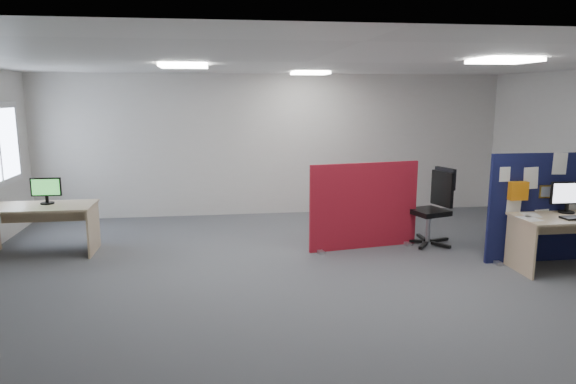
{
  "coord_description": "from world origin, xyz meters",
  "views": [
    {
      "loc": [
        -1.1,
        -6.35,
        2.31
      ],
      "look_at": [
        -0.16,
        0.47,
        1.0
      ],
      "focal_mm": 32.0,
      "sensor_mm": 36.0,
      "label": 1
    }
  ],
  "objects": [
    {
      "name": "red_divider",
      "position": [
        1.08,
        0.99,
        0.65
      ],
      "size": [
        1.73,
        0.33,
        1.31
      ],
      "rotation": [
        0.0,
        0.0,
        0.16
      ],
      "color": "#A61521",
      "rests_on": "floor"
    },
    {
      "name": "second_desk",
      "position": [
        -3.68,
        1.37,
        0.55
      ],
      "size": [
        1.51,
        0.76,
        0.73
      ],
      "color": "tan",
      "rests_on": "floor"
    },
    {
      "name": "monitor_second",
      "position": [
        -3.6,
        1.43,
        0.94
      ],
      "size": [
        0.43,
        0.19,
        0.39
      ],
      "rotation": [
        0.0,
        0.0,
        -0.02
      ],
      "color": "black",
      "rests_on": "second_desk"
    },
    {
      "name": "main_desk",
      "position": [
        3.58,
        -0.31,
        0.55
      ],
      "size": [
        1.6,
        0.71,
        0.73
      ],
      "color": "tan",
      "rests_on": "floor"
    },
    {
      "name": "monitor_main",
      "position": [
        3.58,
        -0.14,
        0.97
      ],
      "size": [
        0.49,
        0.2,
        0.43
      ],
      "rotation": [
        0.0,
        0.0,
        -0.05
      ],
      "color": "black",
      "rests_on": "main_desk"
    },
    {
      "name": "floor",
      "position": [
        0.0,
        0.0,
        0.0
      ],
      "size": [
        9.0,
        9.0,
        0.0
      ],
      "primitive_type": "plane",
      "color": "#505358",
      "rests_on": "ground"
    },
    {
      "name": "ceiling_lights",
      "position": [
        0.33,
        0.67,
        2.67
      ],
      "size": [
        4.1,
        4.1,
        0.04
      ],
      "color": "white",
      "rests_on": "ceiling"
    },
    {
      "name": "office_chair",
      "position": [
        2.24,
        1.06,
        0.67
      ],
      "size": [
        0.78,
        0.75,
        1.17
      ],
      "rotation": [
        0.0,
        0.0,
        0.29
      ],
      "color": "black",
      "rests_on": "floor"
    },
    {
      "name": "wall_back",
      "position": [
        0.0,
        3.5,
        1.35
      ],
      "size": [
        9.0,
        0.02,
        2.7
      ],
      "primitive_type": "cube",
      "color": "silver",
      "rests_on": "floor"
    },
    {
      "name": "desk_papers",
      "position": [
        3.3,
        -0.37,
        0.73
      ],
      "size": [
        1.37,
        0.71,
        0.0
      ],
      "color": "white",
      "rests_on": "main_desk"
    },
    {
      "name": "ceiling",
      "position": [
        0.0,
        0.0,
        2.7
      ],
      "size": [
        9.0,
        7.0,
        0.02
      ],
      "primitive_type": "cube",
      "color": "white",
      "rests_on": "wall_back"
    },
    {
      "name": "navy_divider",
      "position": [
        3.46,
        0.05,
        0.77
      ],
      "size": [
        1.85,
        0.3,
        1.54
      ],
      "color": "black",
      "rests_on": "floor"
    },
    {
      "name": "wall_front",
      "position": [
        0.0,
        -3.5,
        1.35
      ],
      "size": [
        9.0,
        0.02,
        2.7
      ],
      "primitive_type": "cube",
      "color": "silver",
      "rests_on": "floor"
    }
  ]
}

